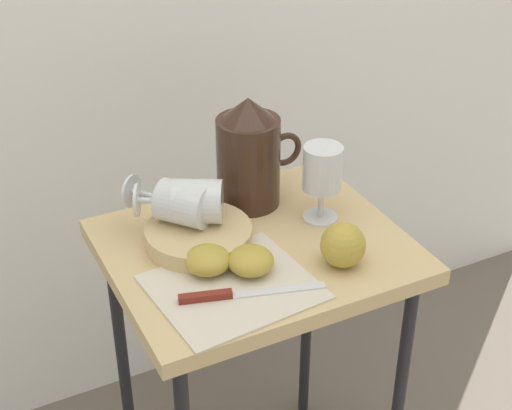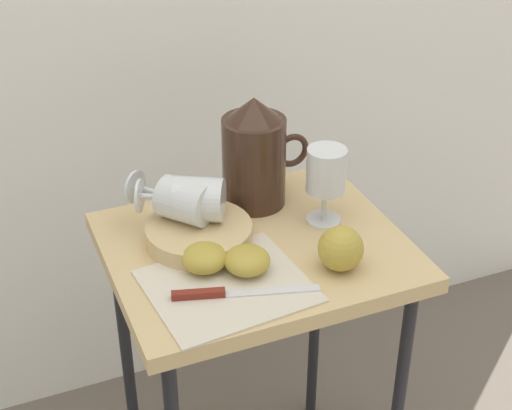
{
  "view_description": "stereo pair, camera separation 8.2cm",
  "coord_description": "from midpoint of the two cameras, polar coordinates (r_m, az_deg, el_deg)",
  "views": [
    {
      "loc": [
        -0.5,
        -1.01,
        1.43
      ],
      "look_at": [
        0.0,
        0.0,
        0.74
      ],
      "focal_mm": 54.67,
      "sensor_mm": 36.0,
      "label": 1
    },
    {
      "loc": [
        -0.43,
        -1.04,
        1.43
      ],
      "look_at": [
        0.0,
        0.0,
        0.74
      ],
      "focal_mm": 54.67,
      "sensor_mm": 36.0,
      "label": 2
    }
  ],
  "objects": [
    {
      "name": "apple_whole",
      "position": [
        1.3,
        8.02,
        -3.21
      ],
      "size": [
        0.08,
        0.08,
        0.08
      ],
      "primitive_type": "sphere",
      "color": "#B29938",
      "rests_on": "table"
    },
    {
      "name": "table",
      "position": [
        1.41,
        1.67,
        -5.42
      ],
      "size": [
        0.51,
        0.43,
        0.66
      ],
      "color": "tan",
      "rests_on": "ground_plane"
    },
    {
      "name": "wine_glass_tipped_far",
      "position": [
        1.35,
        -3.65,
        0.32
      ],
      "size": [
        0.15,
        0.16,
        0.08
      ],
      "color": "silver",
      "rests_on": "basket_tray"
    },
    {
      "name": "basket_tray",
      "position": [
        1.36,
        -2.47,
        -2.16
      ],
      "size": [
        0.19,
        0.19,
        0.03
      ],
      "primitive_type": "cylinder",
      "color": "tan",
      "rests_on": "table"
    },
    {
      "name": "knife",
      "position": [
        1.24,
        -0.48,
        -6.5
      ],
      "size": [
        0.23,
        0.08,
        0.01
      ],
      "color": "silver",
      "rests_on": "linen_napkin"
    },
    {
      "name": "apple_half_left",
      "position": [
        1.29,
        -1.99,
        -3.93
      ],
      "size": [
        0.08,
        0.08,
        0.04
      ],
      "primitive_type": "ellipsoid",
      "color": "#B29938",
      "rests_on": "linen_napkin"
    },
    {
      "name": "linen_napkin",
      "position": [
        1.26,
        -0.25,
        -5.98
      ],
      "size": [
        0.27,
        0.24,
        0.0
      ],
      "primitive_type": "cube",
      "rotation": [
        0.0,
        0.0,
        0.09
      ],
      "color": "beige",
      "rests_on": "table"
    },
    {
      "name": "wine_glass_tipped_near",
      "position": [
        1.35,
        -2.66,
        0.42
      ],
      "size": [
        0.16,
        0.13,
        0.08
      ],
      "color": "silver",
      "rests_on": "basket_tray"
    },
    {
      "name": "wine_glass_upright",
      "position": [
        1.39,
        6.83,
        2.19
      ],
      "size": [
        0.07,
        0.07,
        0.15
      ],
      "color": "silver",
      "rests_on": "table"
    },
    {
      "name": "apple_half_right",
      "position": [
        1.28,
        1.16,
        -4.11
      ],
      "size": [
        0.08,
        0.08,
        0.04
      ],
      "primitive_type": "ellipsoid",
      "color": "#B29938",
      "rests_on": "linen_napkin"
    },
    {
      "name": "pitcher",
      "position": [
        1.44,
        1.51,
        3.23
      ],
      "size": [
        0.17,
        0.12,
        0.21
      ],
      "color": "#382319",
      "rests_on": "table"
    }
  ]
}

